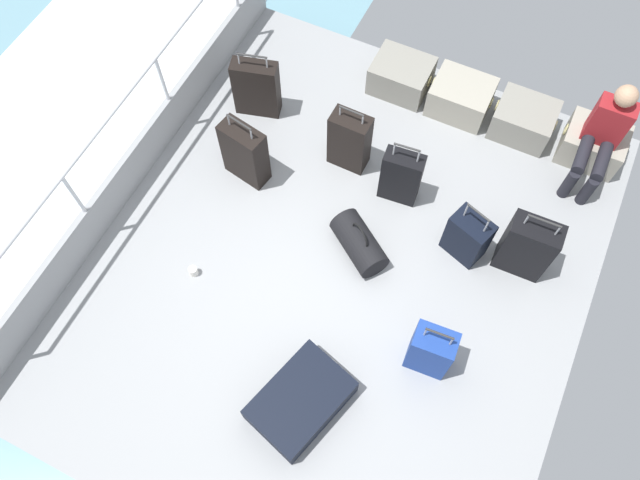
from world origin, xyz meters
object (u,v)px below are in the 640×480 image
at_px(duffel_bag, 359,243).
at_px(paper_cup, 193,271).
at_px(cargo_crate_1, 461,97).
at_px(cargo_crate_3, 593,144).
at_px(suitcase_1, 256,88).
at_px(suitcase_7, 467,236).
at_px(suitcase_4, 350,141).
at_px(cargo_crate_2, 524,120).
at_px(suitcase_2, 431,351).
at_px(suitcase_5, 245,153).
at_px(suitcase_0, 401,177).
at_px(suitcase_3, 527,247).
at_px(cargo_crate_0, 401,76).
at_px(suitcase_6, 301,401).
at_px(passenger_seated, 603,135).

xyz_separation_m(duffel_bag, paper_cup, (-1.26, -0.87, -0.10)).
bearing_deg(cargo_crate_1, cargo_crate_3, 0.26).
bearing_deg(duffel_bag, suitcase_1, 146.83).
bearing_deg(suitcase_7, suitcase_4, 162.09).
xyz_separation_m(cargo_crate_2, suitcase_2, (0.01, -2.69, 0.13)).
bearing_deg(suitcase_5, suitcase_4, 34.04).
bearing_deg(cargo_crate_1, suitcase_1, -154.02).
xyz_separation_m(suitcase_0, suitcase_4, (-0.60, 0.15, 0.02)).
xyz_separation_m(suitcase_4, suitcase_5, (-0.84, -0.56, 0.01)).
height_order(cargo_crate_3, suitcase_3, suitcase_3).
distance_m(suitcase_0, suitcase_3, 1.29).
relative_size(suitcase_3, suitcase_7, 1.18).
relative_size(cargo_crate_0, suitcase_3, 0.76).
bearing_deg(suitcase_5, suitcase_6, -50.59).
bearing_deg(suitcase_3, passenger_seated, 78.30).
height_order(cargo_crate_2, cargo_crate_3, cargo_crate_3).
height_order(cargo_crate_0, duffel_bag, duffel_bag).
relative_size(cargo_crate_1, cargo_crate_2, 1.03).
height_order(suitcase_0, suitcase_2, suitcase_0).
relative_size(suitcase_4, paper_cup, 7.96).
bearing_deg(passenger_seated, suitcase_5, -153.36).
bearing_deg(suitcase_3, paper_cup, -152.37).
distance_m(suitcase_5, paper_cup, 1.22).
xyz_separation_m(cargo_crate_2, suitcase_5, (-2.27, -1.67, 0.17)).
height_order(cargo_crate_0, suitcase_5, suitcase_5).
xyz_separation_m(suitcase_5, suitcase_6, (1.49, -1.81, -0.22)).
bearing_deg(paper_cup, suitcase_2, 4.00).
bearing_deg(suitcase_4, suitcase_0, -14.13).
bearing_deg(paper_cup, suitcase_0, 49.56).
distance_m(suitcase_2, paper_cup, 2.23).
bearing_deg(suitcase_2, suitcase_1, 145.37).
distance_m(suitcase_4, duffel_bag, 1.02).
xyz_separation_m(cargo_crate_3, suitcase_2, (-0.69, -2.70, 0.12)).
xyz_separation_m(cargo_crate_3, duffel_bag, (-1.64, -1.98, -0.03)).
xyz_separation_m(suitcase_3, suitcase_5, (-2.71, -0.20, -0.01)).
bearing_deg(suitcase_5, suitcase_1, 110.46).
xyz_separation_m(cargo_crate_2, paper_cup, (-2.20, -2.85, -0.13)).
height_order(cargo_crate_1, duffel_bag, duffel_bag).
xyz_separation_m(cargo_crate_0, duffel_bag, (0.40, -1.98, -0.03)).
bearing_deg(cargo_crate_3, paper_cup, -135.50).
distance_m(cargo_crate_3, paper_cup, 4.07).
distance_m(passenger_seated, suitcase_7, 1.60).
xyz_separation_m(cargo_crate_1, paper_cup, (-1.52, -2.84, -0.13)).
bearing_deg(cargo_crate_1, duffel_bag, -97.63).
xyz_separation_m(cargo_crate_3, passenger_seated, (0.00, -0.18, 0.37)).
relative_size(suitcase_1, suitcase_7, 1.12).
relative_size(cargo_crate_2, paper_cup, 6.14).
xyz_separation_m(cargo_crate_3, suitcase_3, (-0.27, -1.47, 0.17)).
relative_size(cargo_crate_0, suitcase_2, 0.84).
distance_m(duffel_bag, paper_cup, 1.53).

